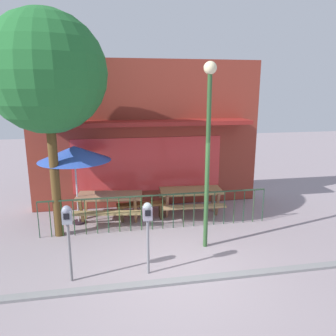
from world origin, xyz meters
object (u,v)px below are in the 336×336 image
patio_umbrella (74,154)px  street_tree (46,74)px  parking_meter_near (148,219)px  street_lamp (208,132)px  picnic_table_right (191,195)px  picnic_table_left (110,200)px  parking_meter_far (68,223)px  patio_bench (141,208)px

patio_umbrella → street_tree: bearing=-120.8°
parking_meter_near → street_tree: bearing=132.8°
patio_umbrella → parking_meter_near: (1.60, -2.90, -0.80)m
patio_umbrella → street_lamp: 3.73m
parking_meter_near → street_tree: street_tree is taller
picnic_table_right → street_lamp: street_lamp is taller
picnic_table_right → patio_umbrella: size_ratio=0.86×
parking_meter_near → street_lamp: size_ratio=0.36×
picnic_table_left → street_tree: street_tree is taller
picnic_table_right → patio_umbrella: patio_umbrella is taller
street_tree → street_lamp: size_ratio=1.28×
picnic_table_left → street_tree: bearing=-150.3°
parking_meter_far → patio_umbrella: bearing=91.8°
picnic_table_right → street_lamp: (-0.16, -2.05, 2.12)m
patio_bench → street_lamp: street_lamp is taller
patio_bench → street_lamp: size_ratio=0.33×
picnic_table_right → patio_bench: picnic_table_right is taller
patio_bench → parking_meter_far: size_ratio=0.90×
parking_meter_near → street_lamp: street_lamp is taller
parking_meter_near → street_lamp: 2.34m
parking_meter_near → patio_umbrella: bearing=118.9°
patio_bench → street_tree: 4.30m
patio_umbrella → parking_meter_near: patio_umbrella is taller
picnic_table_left → parking_meter_near: (0.73, -2.93, 0.56)m
patio_bench → street_tree: (-2.18, -0.67, 3.64)m
parking_meter_far → street_lamp: size_ratio=0.37×
parking_meter_far → street_lamp: bearing=17.3°
patio_umbrella → street_lamp: street_lamp is taller
picnic_table_right → street_tree: 5.05m
picnic_table_right → street_tree: bearing=-167.8°
picnic_table_left → patio_umbrella: size_ratio=0.90×
parking_meter_near → street_tree: 4.11m
picnic_table_right → parking_meter_far: parking_meter_far is taller
patio_umbrella → patio_bench: bearing=-1.4°
parking_meter_far → street_tree: 3.59m
picnic_table_right → street_lamp: size_ratio=0.45×
picnic_table_left → parking_meter_far: 3.09m
picnic_table_left → patio_umbrella: bearing=-178.3°
picnic_table_right → patio_bench: bearing=-175.3°
picnic_table_left → street_lamp: bearing=-42.3°
picnic_table_right → parking_meter_near: 3.45m
parking_meter_far → street_tree: bearing=103.3°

